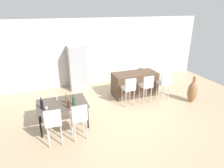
{
  "coord_description": "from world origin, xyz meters",
  "views": [
    {
      "loc": [
        -2.61,
        -5.35,
        3.34
      ],
      "look_at": [
        -0.4,
        0.52,
        0.85
      ],
      "focal_mm": 31.37,
      "sensor_mm": 36.0,
      "label": 1
    }
  ],
  "objects_px": {
    "wine_bottle_near": "(42,104)",
    "floor_vase": "(192,92)",
    "kitchen_island": "(135,84)",
    "bar_chair_middle": "(147,85)",
    "bar_chair_left": "(129,87)",
    "wine_bottle_inner": "(68,104)",
    "dining_chair_far": "(79,116)",
    "refrigerator": "(77,68)",
    "dining_table": "(62,105)",
    "potted_plant": "(141,73)",
    "wine_glass_right": "(46,107)",
    "wine_bottle_corner": "(67,100)",
    "wine_glass_middle": "(56,96)",
    "bar_chair_right": "(164,82)",
    "dining_chair_near": "(53,121)",
    "wine_bottle_left": "(74,101)"
  },
  "relations": [
    {
      "from": "bar_chair_right",
      "to": "potted_plant",
      "type": "bearing_deg",
      "value": 84.15
    },
    {
      "from": "wine_bottle_inner",
      "to": "refrigerator",
      "type": "bearing_deg",
      "value": 74.38
    },
    {
      "from": "bar_chair_middle",
      "to": "wine_bottle_corner",
      "type": "xyz_separation_m",
      "value": [
        -2.94,
        -0.55,
        0.16
      ]
    },
    {
      "from": "wine_bottle_left",
      "to": "floor_vase",
      "type": "xyz_separation_m",
      "value": [
        4.39,
        0.13,
        -0.45
      ]
    },
    {
      "from": "dining_chair_far",
      "to": "refrigerator",
      "type": "xyz_separation_m",
      "value": [
        0.68,
        3.56,
        0.22
      ]
    },
    {
      "from": "dining_chair_far",
      "to": "wine_glass_middle",
      "type": "bearing_deg",
      "value": 111.05
    },
    {
      "from": "bar_chair_right",
      "to": "wine_glass_middle",
      "type": "xyz_separation_m",
      "value": [
        -3.94,
        -0.17,
        0.17
      ]
    },
    {
      "from": "wine_bottle_inner",
      "to": "dining_chair_near",
      "type": "bearing_deg",
      "value": -134.29
    },
    {
      "from": "bar_chair_left",
      "to": "refrigerator",
      "type": "height_order",
      "value": "refrigerator"
    },
    {
      "from": "bar_chair_right",
      "to": "wine_bottle_left",
      "type": "relative_size",
      "value": 3.26
    },
    {
      "from": "dining_table",
      "to": "wine_glass_right",
      "type": "bearing_deg",
      "value": -141.4
    },
    {
      "from": "kitchen_island",
      "to": "bar_chair_middle",
      "type": "distance_m",
      "value": 0.82
    },
    {
      "from": "bar_chair_left",
      "to": "wine_bottle_inner",
      "type": "height_order",
      "value": "bar_chair_left"
    },
    {
      "from": "wine_bottle_inner",
      "to": "floor_vase",
      "type": "xyz_separation_m",
      "value": [
        4.56,
        0.26,
        -0.44
      ]
    },
    {
      "from": "wine_bottle_near",
      "to": "wine_bottle_inner",
      "type": "bearing_deg",
      "value": -16.55
    },
    {
      "from": "refrigerator",
      "to": "wine_bottle_corner",
      "type": "bearing_deg",
      "value": -107.26
    },
    {
      "from": "kitchen_island",
      "to": "bar_chair_right",
      "type": "bearing_deg",
      "value": -42.66
    },
    {
      "from": "bar_chair_middle",
      "to": "wine_glass_right",
      "type": "height_order",
      "value": "bar_chair_middle"
    },
    {
      "from": "dining_table",
      "to": "bar_chair_left",
      "type": "bearing_deg",
      "value": 10.91
    },
    {
      "from": "refrigerator",
      "to": "potted_plant",
      "type": "distance_m",
      "value": 3.11
    },
    {
      "from": "bar_chair_right",
      "to": "floor_vase",
      "type": "distance_m",
      "value": 1.08
    },
    {
      "from": "dining_table",
      "to": "refrigerator",
      "type": "distance_m",
      "value": 2.9
    },
    {
      "from": "kitchen_island",
      "to": "bar_chair_right",
      "type": "xyz_separation_m",
      "value": [
        0.84,
        -0.78,
        0.24
      ]
    },
    {
      "from": "kitchen_island",
      "to": "refrigerator",
      "type": "xyz_separation_m",
      "value": [
        -1.98,
        1.47,
        0.46
      ]
    },
    {
      "from": "wine_bottle_corner",
      "to": "wine_glass_right",
      "type": "height_order",
      "value": "wine_bottle_corner"
    },
    {
      "from": "dining_table",
      "to": "floor_vase",
      "type": "height_order",
      "value": "floor_vase"
    },
    {
      "from": "refrigerator",
      "to": "kitchen_island",
      "type": "bearing_deg",
      "value": -36.61
    },
    {
      "from": "dining_chair_far",
      "to": "floor_vase",
      "type": "relative_size",
      "value": 1.05
    },
    {
      "from": "bar_chair_left",
      "to": "wine_bottle_corner",
      "type": "distance_m",
      "value": 2.31
    },
    {
      "from": "bar_chair_right",
      "to": "wine_bottle_corner",
      "type": "xyz_separation_m",
      "value": [
        -3.7,
        -0.55,
        0.16
      ]
    },
    {
      "from": "bar_chair_right",
      "to": "wine_glass_right",
      "type": "height_order",
      "value": "bar_chair_right"
    },
    {
      "from": "dining_chair_far",
      "to": "wine_glass_right",
      "type": "relative_size",
      "value": 6.03
    },
    {
      "from": "bar_chair_middle",
      "to": "wine_glass_right",
      "type": "relative_size",
      "value": 6.03
    },
    {
      "from": "dining_table",
      "to": "potted_plant",
      "type": "distance_m",
      "value": 4.89
    },
    {
      "from": "wine_bottle_near",
      "to": "potted_plant",
      "type": "xyz_separation_m",
      "value": [
        4.61,
        2.87,
        -0.53
      ]
    },
    {
      "from": "wine_bottle_near",
      "to": "floor_vase",
      "type": "height_order",
      "value": "wine_bottle_near"
    },
    {
      "from": "wine_bottle_near",
      "to": "wine_glass_right",
      "type": "relative_size",
      "value": 1.97
    },
    {
      "from": "wine_bottle_corner",
      "to": "potted_plant",
      "type": "xyz_separation_m",
      "value": [
        3.93,
        2.79,
        -0.51
      ]
    },
    {
      "from": "bar_chair_middle",
      "to": "kitchen_island",
      "type": "bearing_deg",
      "value": 96.21
    },
    {
      "from": "wine_bottle_corner",
      "to": "wine_glass_middle",
      "type": "xyz_separation_m",
      "value": [
        -0.25,
        0.38,
        0.01
      ]
    },
    {
      "from": "kitchen_island",
      "to": "wine_glass_right",
      "type": "distance_m",
      "value": 3.79
    },
    {
      "from": "kitchen_island",
      "to": "refrigerator",
      "type": "bearing_deg",
      "value": 143.39
    },
    {
      "from": "floor_vase",
      "to": "wine_glass_middle",
      "type": "bearing_deg",
      "value": 175.34
    },
    {
      "from": "kitchen_island",
      "to": "wine_glass_right",
      "type": "xyz_separation_m",
      "value": [
        -3.42,
        -1.58,
        0.4
      ]
    },
    {
      "from": "bar_chair_right",
      "to": "dining_chair_far",
      "type": "relative_size",
      "value": 1.0
    },
    {
      "from": "bar_chair_left",
      "to": "wine_glass_middle",
      "type": "bearing_deg",
      "value": -176.01
    },
    {
      "from": "dining_table",
      "to": "dining_chair_near",
      "type": "bearing_deg",
      "value": -110.8
    },
    {
      "from": "dining_chair_far",
      "to": "wine_bottle_near",
      "type": "xyz_separation_m",
      "value": [
        -0.87,
        0.68,
        0.17
      ]
    },
    {
      "from": "bar_chair_right",
      "to": "dining_table",
      "type": "xyz_separation_m",
      "value": [
        -3.83,
        -0.46,
        -0.02
      ]
    },
    {
      "from": "wine_glass_right",
      "to": "kitchen_island",
      "type": "bearing_deg",
      "value": 24.81
    }
  ]
}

